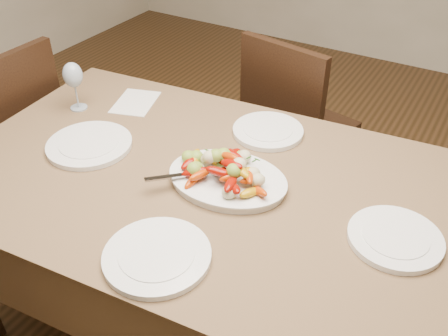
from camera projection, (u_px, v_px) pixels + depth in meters
floor at (186, 317)px, 2.08m from camera, size 6.00×6.00×0.00m
dining_table at (224, 266)px, 1.80m from camera, size 1.92×1.20×0.76m
chair_far at (301, 127)px, 2.40m from camera, size 0.49×0.49×0.95m
chair_left at (4, 143)px, 2.28m from camera, size 0.42×0.42×0.95m
serving_platter at (227, 181)px, 1.57m from camera, size 0.40×0.31×0.02m
roasted_vegetables at (228, 166)px, 1.54m from camera, size 0.32×0.23×0.09m
serving_spoon at (203, 173)px, 1.55m from camera, size 0.26×0.22×0.03m
plate_left at (89, 145)px, 1.74m from camera, size 0.30×0.30×0.02m
plate_right at (395, 238)px, 1.37m from camera, size 0.26×0.26×0.02m
plate_far at (268, 131)px, 1.82m from camera, size 0.26×0.26×0.02m
plate_near at (157, 256)px, 1.31m from camera, size 0.29×0.29×0.02m
wine_glass at (75, 85)px, 1.91m from camera, size 0.08×0.08×0.20m
menu_card at (135, 102)px, 2.01m from camera, size 0.21×0.25×0.00m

